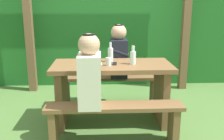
# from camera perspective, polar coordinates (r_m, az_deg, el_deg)

# --- Properties ---
(ground_plane) EXTENTS (12.00, 12.00, 0.00)m
(ground_plane) POSITION_cam_1_polar(r_m,az_deg,el_deg) (3.30, 0.00, -11.32)
(ground_plane) COLOR #4E7336
(hedge_backdrop) EXTENTS (6.40, 0.97, 2.07)m
(hedge_backdrop) POSITION_cam_1_polar(r_m,az_deg,el_deg) (5.00, -1.09, 9.91)
(hedge_backdrop) COLOR #206223
(hedge_backdrop) RESTS_ON ground_plane
(pergola_post_left) EXTENTS (0.12, 0.12, 2.20)m
(pergola_post_left) POSITION_cam_1_polar(r_m,az_deg,el_deg) (4.40, -17.86, 9.45)
(pergola_post_left) COLOR brown
(pergola_post_left) RESTS_ON ground_plane
(pergola_post_right) EXTENTS (0.12, 0.12, 2.20)m
(pergola_post_right) POSITION_cam_1_polar(r_m,az_deg,el_deg) (4.48, 15.95, 9.67)
(pergola_post_right) COLOR brown
(pergola_post_right) RESTS_ON ground_plane
(picnic_table) EXTENTS (1.40, 0.64, 0.74)m
(picnic_table) POSITION_cam_1_polar(r_m,az_deg,el_deg) (3.11, 0.00, -2.91)
(picnic_table) COLOR brown
(picnic_table) RESTS_ON ground_plane
(bench_near) EXTENTS (1.40, 0.24, 0.44)m
(bench_near) POSITION_cam_1_polar(r_m,az_deg,el_deg) (2.69, 0.53, -10.11)
(bench_near) COLOR brown
(bench_near) RESTS_ON ground_plane
(bench_far) EXTENTS (1.40, 0.24, 0.44)m
(bench_far) POSITION_cam_1_polar(r_m,az_deg,el_deg) (3.67, -0.38, -3.26)
(bench_far) COLOR brown
(bench_far) RESTS_ON ground_plane
(person_white_shirt) EXTENTS (0.25, 0.35, 0.72)m
(person_white_shirt) POSITION_cam_1_polar(r_m,az_deg,el_deg) (2.53, -4.94, -0.72)
(person_white_shirt) COLOR silver
(person_white_shirt) RESTS_ON bench_near
(person_black_coat) EXTENTS (0.25, 0.35, 0.72)m
(person_black_coat) POSITION_cam_1_polar(r_m,az_deg,el_deg) (3.56, 1.46, 3.78)
(person_black_coat) COLOR black
(person_black_coat) RESTS_ON bench_far
(drinking_glass) EXTENTS (0.07, 0.07, 0.09)m
(drinking_glass) POSITION_cam_1_polar(r_m,az_deg,el_deg) (2.95, -0.78, 1.85)
(drinking_glass) COLOR silver
(drinking_glass) RESTS_ON picnic_table
(bottle_left) EXTENTS (0.06, 0.06, 0.24)m
(bottle_left) POSITION_cam_1_polar(r_m,az_deg,el_deg) (3.13, -0.33, 3.50)
(bottle_left) COLOR silver
(bottle_left) RESTS_ON picnic_table
(bottle_right) EXTENTS (0.06, 0.06, 0.23)m
(bottle_right) POSITION_cam_1_polar(r_m,az_deg,el_deg) (3.11, -3.31, 3.42)
(bottle_right) COLOR silver
(bottle_right) RESTS_ON picnic_table
(bottle_center) EXTENTS (0.07, 0.07, 0.22)m
(bottle_center) POSITION_cam_1_polar(r_m,az_deg,el_deg) (3.02, 4.62, 2.90)
(bottle_center) COLOR silver
(bottle_center) RESTS_ON picnic_table
(cell_phone) EXTENTS (0.08, 0.15, 0.01)m
(cell_phone) POSITION_cam_1_polar(r_m,az_deg,el_deg) (3.04, 0.37, 1.43)
(cell_phone) COLOR black
(cell_phone) RESTS_ON picnic_table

